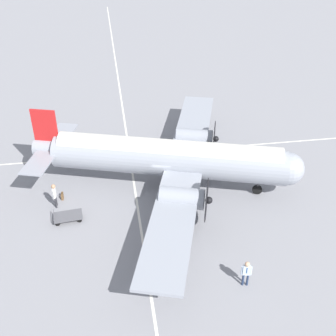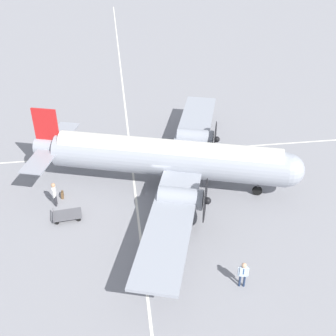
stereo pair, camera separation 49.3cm
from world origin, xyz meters
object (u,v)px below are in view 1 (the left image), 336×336
(crew_foreground, at_px, (246,271))
(passenger_boarding, at_px, (54,193))
(suitcase_near_door, at_px, (62,196))
(baggage_cart, at_px, (68,216))
(airliner_main, at_px, (173,158))

(crew_foreground, distance_m, passenger_boarding, 13.68)
(suitcase_near_door, bearing_deg, passenger_boarding, 156.83)
(suitcase_near_door, bearing_deg, baggage_cart, -168.43)
(crew_foreground, distance_m, suitcase_near_door, 13.98)
(suitcase_near_door, bearing_deg, crew_foreground, -132.73)
(crew_foreground, height_order, baggage_cart, crew_foreground)
(suitcase_near_door, distance_m, baggage_cart, 2.41)
(passenger_boarding, bearing_deg, suitcase_near_door, 158.90)
(baggage_cart, bearing_deg, passenger_boarding, 112.93)
(airliner_main, bearing_deg, baggage_cart, -142.93)
(passenger_boarding, distance_m, suitcase_near_door, 1.27)
(airliner_main, distance_m, suitcase_near_door, 8.21)
(airliner_main, relative_size, passenger_boarding, 12.60)
(crew_foreground, relative_size, suitcase_near_door, 3.45)
(airliner_main, bearing_deg, suitcase_near_door, -160.51)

